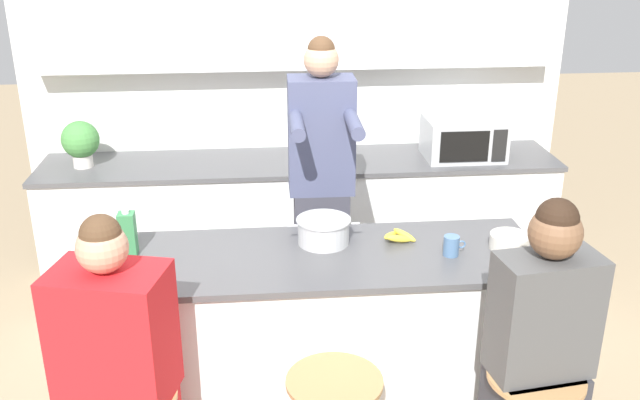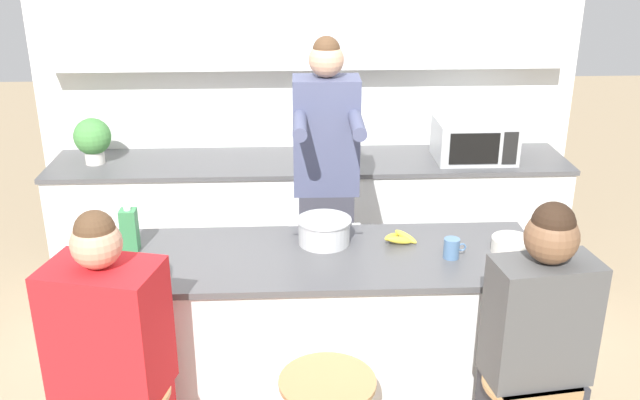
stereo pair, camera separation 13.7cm
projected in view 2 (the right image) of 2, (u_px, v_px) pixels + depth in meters
The scene contains 13 objects.
wall_back at pixel (308, 52), 4.68m from camera, with size 3.63×0.22×2.70m.
back_counter at pixel (311, 222), 4.83m from camera, with size 3.37×0.60×0.89m.
kitchen_island at pixel (321, 337), 3.50m from camera, with size 2.08×0.68×0.91m.
person_cooking at pixel (326, 202), 3.93m from camera, with size 0.36×0.57×1.82m.
person_wrapped_blanket at pixel (114, 381), 2.84m from camera, with size 0.49×0.38×1.39m.
person_seated_near at pixel (534, 372), 2.92m from camera, with size 0.44×0.31×1.39m.
cooking_pot at pixel (324, 231), 3.43m from camera, with size 0.35×0.26×0.12m.
fruit_bowl at pixel (511, 245), 3.35m from camera, with size 0.19×0.19×0.07m.
coffee_cup_near at pixel (452, 248), 3.29m from camera, with size 0.11×0.07×0.10m.
banana_bunch at pixel (399, 238), 3.44m from camera, with size 0.18×0.13×0.06m.
juice_carton at pixel (129, 230), 3.34m from camera, with size 0.08×0.08×0.22m.
microwave at pixel (474, 140), 4.63m from camera, with size 0.51×0.37×0.26m.
potted_plant at pixel (93, 138), 4.54m from camera, with size 0.24×0.24×0.30m.
Camera 2 is at (-0.14, -2.99, 2.39)m, focal length 40.00 mm.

